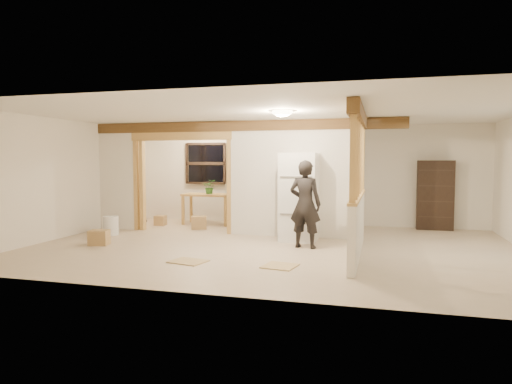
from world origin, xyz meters
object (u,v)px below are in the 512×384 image
(shop_vac, at_px, (137,210))
(bookshelf, at_px, (435,195))
(refrigerator, at_px, (299,197))
(work_table, at_px, (208,209))
(woman, at_px, (305,204))

(shop_vac, bearing_deg, bookshelf, 5.53)
(shop_vac, xyz_separation_m, bookshelf, (7.42, 0.72, 0.49))
(shop_vac, relative_size, bookshelf, 0.40)
(refrigerator, distance_m, work_table, 3.21)
(work_table, height_order, bookshelf, bookshelf)
(refrigerator, xyz_separation_m, shop_vac, (-4.58, 1.54, -0.57))
(shop_vac, bearing_deg, woman, -25.50)
(work_table, xyz_separation_m, shop_vac, (-1.92, -0.17, -0.06))
(woman, bearing_deg, bookshelf, -122.00)
(refrigerator, relative_size, shop_vac, 2.73)
(work_table, bearing_deg, woman, -38.04)
(woman, height_order, shop_vac, woman)
(refrigerator, xyz_separation_m, woman, (0.25, -0.76, -0.07))
(refrigerator, height_order, work_table, refrigerator)
(work_table, relative_size, bookshelf, 0.76)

